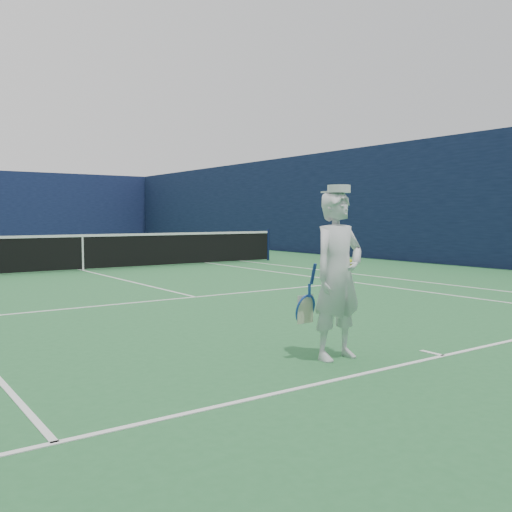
{
  "coord_description": "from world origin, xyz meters",
  "views": [
    {
      "loc": [
        -5.15,
        -15.67,
        1.51
      ],
      "look_at": [
        -1.01,
        -9.8,
        1.01
      ],
      "focal_mm": 40.0,
      "sensor_mm": 36.0,
      "label": 1
    }
  ],
  "objects": [
    {
      "name": "ground",
      "position": [
        0.0,
        0.0,
        0.0
      ],
      "size": [
        80.0,
        80.0,
        0.0
      ],
      "primitive_type": "plane",
      "color": "#286A37",
      "rests_on": "ground"
    },
    {
      "name": "court_markings",
      "position": [
        0.0,
        0.0,
        0.0
      ],
      "size": [
        11.03,
        23.83,
        0.01
      ],
      "color": "white",
      "rests_on": "ground"
    },
    {
      "name": "windscreen_fence",
      "position": [
        0.0,
        0.0,
        2.0
      ],
      "size": [
        20.12,
        36.12,
        4.0
      ],
      "color": "#0F173A",
      "rests_on": "ground"
    },
    {
      "name": "tennis_net",
      "position": [
        0.0,
        0.0,
        0.55
      ],
      "size": [
        12.88,
        0.09,
        1.07
      ],
      "color": "#141E4C",
      "rests_on": "ground"
    },
    {
      "name": "tennis_player",
      "position": [
        -1.01,
        -11.29,
        0.89
      ],
      "size": [
        0.77,
        0.47,
        1.83
      ],
      "rotation": [
        0.0,
        0.0,
        0.04
      ],
      "color": "silver",
      "rests_on": "ground"
    }
  ]
}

